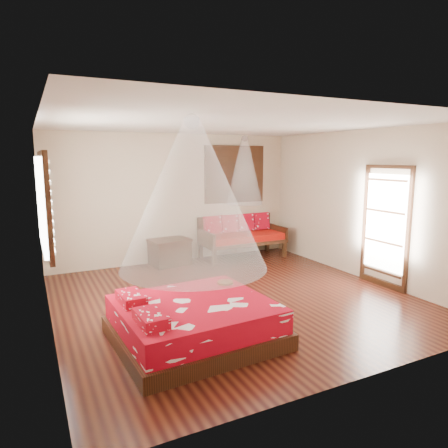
{
  "coord_description": "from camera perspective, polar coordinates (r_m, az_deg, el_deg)",
  "views": [
    {
      "loc": [
        -2.92,
        -5.56,
        2.29
      ],
      "look_at": [
        0.09,
        0.54,
        1.15
      ],
      "focal_mm": 32.0,
      "sensor_mm": 36.0,
      "label": 1
    }
  ],
  "objects": [
    {
      "name": "daybed",
      "position": [
        9.24,
        2.45,
        -1.53
      ],
      "size": [
        1.92,
        0.85,
        0.97
      ],
      "color": "black",
      "rests_on": "floor"
    },
    {
      "name": "bed",
      "position": [
        5.18,
        -4.39,
        -13.72
      ],
      "size": [
        2.01,
        1.84,
        0.63
      ],
      "rotation": [
        0.0,
        0.0,
        0.06
      ],
      "color": "black",
      "rests_on": "floor"
    },
    {
      "name": "mosquito_net_daybed",
      "position": [
        8.96,
        2.95,
        7.63
      ],
      "size": [
        0.81,
        0.81,
        1.5
      ],
      "primitive_type": "cone",
      "color": "white",
      "rests_on": "ceiling"
    },
    {
      "name": "wine_tray",
      "position": [
        5.77,
        0.17,
        -8.04
      ],
      "size": [
        0.23,
        0.23,
        0.19
      ],
      "rotation": [
        0.0,
        0.0,
        -0.11
      ],
      "color": "brown",
      "rests_on": "bed"
    },
    {
      "name": "glazed_door",
      "position": [
        7.61,
        22.04,
        -0.42
      ],
      "size": [
        0.08,
        1.02,
        2.16
      ],
      "color": "black",
      "rests_on": "floor"
    },
    {
      "name": "window_left",
      "position": [
        5.8,
        -24.07,
        2.85
      ],
      "size": [
        0.1,
        1.74,
        1.34
      ],
      "color": "black",
      "rests_on": "wall_left"
    },
    {
      "name": "room",
      "position": [
        6.35,
        1.41,
        1.45
      ],
      "size": [
        5.54,
        5.54,
        2.84
      ],
      "color": "black",
      "rests_on": "ground"
    },
    {
      "name": "mosquito_net_main",
      "position": [
        4.78,
        -4.47,
        4.22
      ],
      "size": [
        1.8,
        1.8,
        1.8
      ],
      "primitive_type": "cone",
      "color": "white",
      "rests_on": "ceiling"
    },
    {
      "name": "shutter_panel",
      "position": [
        9.37,
        1.54,
        7.11
      ],
      "size": [
        1.52,
        0.06,
        1.32
      ],
      "color": "black",
      "rests_on": "wall_back"
    },
    {
      "name": "storage_chest",
      "position": [
        8.68,
        -7.76,
        -3.95
      ],
      "size": [
        0.9,
        0.71,
        0.56
      ],
      "rotation": [
        0.0,
        0.0,
        0.15
      ],
      "color": "black",
      "rests_on": "floor"
    }
  ]
}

